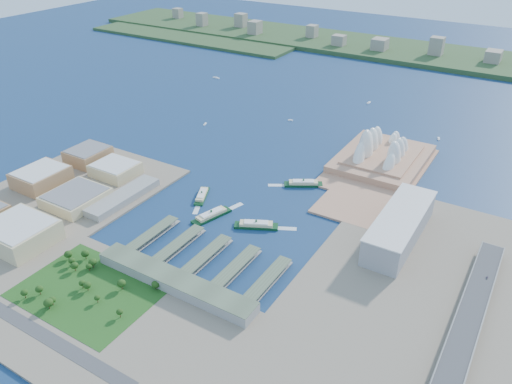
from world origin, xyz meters
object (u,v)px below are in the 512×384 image
Objects in this scene: ferry_d at (256,224)px; car_c at (487,278)px; opera_house at (384,145)px; ferry_c at (211,214)px; toaster_building at (400,227)px; ferry_a at (202,194)px; ferry_b at (303,182)px.

car_c is at bearing -110.79° from ferry_d.
opera_house is 3.07× the size of ferry_c.
ferry_c is 341.54m from car_c.
toaster_building is at bearing -144.79° from ferry_c.
ferry_d is at bearing -37.54° from ferry_a.
opera_house is 3.16× the size of ferry_d.
toaster_building is at bearing -65.77° from opera_house.
toaster_building is 177.61m from ferry_b.
ferry_b reaches higher than ferry_a.
ferry_c is (-65.61, -143.36, 0.15)m from ferry_b.
ferry_c is (-140.17, -278.30, -26.47)m from opera_house.
ferry_d is at bearing -106.05° from opera_house.
car_c is (109.00, -39.46, -5.03)m from toaster_building.
toaster_building is at bearing -15.66° from ferry_a.
car_c is (382.44, 2.39, 10.75)m from ferry_a.
ferry_b is at bearing -118.92° from opera_house.
ferry_b is at bearing 158.43° from toaster_building.
car_c is (273.57, -104.51, 10.09)m from ferry_b.
opera_house is 41.82× the size of car_c.
toaster_building is 180.28m from ferry_d.
toaster_building is 116.03m from car_c.
ferry_a is 109.59m from ferry_d.
ferry_d is (-166.74, -66.84, -15.11)m from toaster_building.
opera_house is at bearing -100.31° from ferry_c.
ferry_c is at bearing -64.47° from ferry_a.
ferry_d is (63.43, 11.46, -0.15)m from ferry_c.
ferry_a is (-183.44, -241.85, -27.27)m from opera_house.
opera_house is 156.46m from ferry_b.
toaster_building is 243.59m from ferry_c.
ferry_a is 56.58m from ferry_c.
toaster_building is 2.72× the size of ferry_b.
ferry_c reaches higher than ferry_a.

